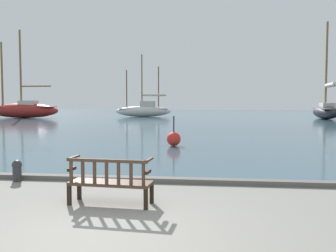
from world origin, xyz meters
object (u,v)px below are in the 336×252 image
at_px(sailboat_outer_port, 23,109).
at_px(sailboat_mid_starboard, 144,110).
at_px(park_bench, 110,181).
at_px(sailboat_nearest_port, 326,111).
at_px(channel_buoy, 174,139).
at_px(mooring_bollard, 17,169).

xyz_separation_m(sailboat_outer_port, sailboat_mid_starboard, (13.49, 5.08, -0.16)).
height_order(sailboat_outer_port, sailboat_mid_starboard, sailboat_outer_port).
xyz_separation_m(park_bench, sailboat_outer_port, (-20.34, 34.67, 0.64)).
distance_m(sailboat_mid_starboard, sailboat_nearest_port, 21.46).
bearing_deg(channel_buoy, mooring_bollard, -113.55).
bearing_deg(sailboat_mid_starboard, sailboat_nearest_port, -8.32).
height_order(park_bench, sailboat_nearest_port, sailboat_nearest_port).
xyz_separation_m(park_bench, channel_buoy, (0.26, 9.09, -0.08)).
xyz_separation_m(mooring_bollard, channel_buoy, (3.18, 7.29, 0.09)).
bearing_deg(mooring_bollard, channel_buoy, 66.45).
xyz_separation_m(park_bench, mooring_bollard, (-2.91, 1.80, -0.17)).
distance_m(park_bench, sailboat_mid_starboard, 40.34).
relative_size(park_bench, sailboat_nearest_port, 0.15).
xyz_separation_m(sailboat_mid_starboard, channel_buoy, (7.11, -30.66, -0.56)).
bearing_deg(sailboat_mid_starboard, park_bench, -80.22).
bearing_deg(sailboat_outer_port, sailboat_nearest_port, 3.26).
bearing_deg(park_bench, sailboat_mid_starboard, 99.78).
xyz_separation_m(sailboat_outer_port, channel_buoy, (20.60, -25.58, -0.71)).
xyz_separation_m(sailboat_outer_port, sailboat_nearest_port, (34.73, 1.98, -0.09)).
height_order(sailboat_mid_starboard, mooring_bollard, sailboat_mid_starboard).
bearing_deg(sailboat_outer_port, sailboat_mid_starboard, 20.64).
relative_size(sailboat_nearest_port, channel_buoy, 8.25).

